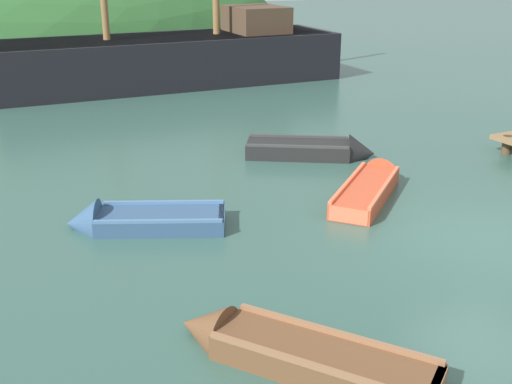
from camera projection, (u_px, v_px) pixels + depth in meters
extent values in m
plane|color=#33564C|center=(493.00, 243.00, 12.26)|extent=(120.00, 120.00, 0.00)
cylinder|color=#4F3D27|center=(506.00, 155.00, 17.73)|extent=(0.28, 0.28, 1.11)
cube|color=black|center=(170.00, 70.00, 26.98)|extent=(14.51, 4.85, 2.78)
cube|color=#997A51|center=(169.00, 38.00, 26.51)|extent=(13.92, 4.49, 0.10)
cube|color=#4C3828|center=(256.00, 19.00, 27.84)|extent=(2.35, 2.98, 1.10)
cube|color=brown|center=(324.00, 366.00, 8.40)|extent=(2.46, 3.00, 0.48)
cone|color=brown|center=(204.00, 329.00, 9.23)|extent=(1.13, 1.10, 0.87)
cube|color=#8E6242|center=(288.00, 343.00, 8.57)|extent=(0.79, 0.62, 0.05)
cube|color=#8E6242|center=(363.00, 366.00, 8.11)|extent=(0.79, 0.62, 0.05)
cube|color=#8E6242|center=(336.00, 333.00, 8.65)|extent=(1.74, 2.48, 0.07)
cube|color=#8E6242|center=(312.00, 366.00, 7.96)|extent=(1.74, 2.48, 0.07)
cube|color=black|center=(298.00, 151.00, 17.42)|extent=(2.92, 2.41, 0.52)
cone|color=black|center=(362.00, 153.00, 17.27)|extent=(1.13, 1.23, 1.02)
cube|color=#3B3B3B|center=(249.00, 147.00, 17.51)|extent=(0.62, 0.88, 0.36)
cube|color=#3B3B3B|center=(316.00, 145.00, 17.31)|extent=(0.69, 0.93, 0.05)
cube|color=#3B3B3B|center=(280.00, 144.00, 17.39)|extent=(0.69, 0.93, 0.05)
cube|color=#3B3B3B|center=(297.00, 147.00, 16.86)|extent=(2.34, 1.55, 0.07)
cube|color=#3B3B3B|center=(299.00, 136.00, 17.78)|extent=(2.34, 1.55, 0.07)
cube|color=#C64C2D|center=(366.00, 195.00, 14.35)|extent=(2.87, 2.59, 0.47)
cone|color=#C64C2D|center=(383.00, 171.00, 15.94)|extent=(1.11, 1.13, 0.87)
cube|color=#FF6E48|center=(349.00, 215.00, 13.09)|extent=(0.61, 0.71, 0.33)
cube|color=#FF6E48|center=(371.00, 181.00, 14.74)|extent=(0.67, 0.76, 0.05)
cube|color=#FF6E48|center=(360.00, 195.00, 13.84)|extent=(0.67, 0.76, 0.05)
cube|color=#FF6E48|center=(385.00, 187.00, 14.11)|extent=(2.30, 1.92, 0.07)
cube|color=#FF6E48|center=(348.00, 182.00, 14.41)|extent=(2.30, 1.92, 0.07)
cube|color=#335175|center=(162.00, 223.00, 12.91)|extent=(2.77, 2.09, 0.44)
cone|color=#335175|center=(82.00, 224.00, 12.87)|extent=(1.03, 1.21, 1.03)
cube|color=#4F75A1|center=(222.00, 219.00, 12.92)|extent=(0.53, 0.93, 0.31)
cube|color=#4F75A1|center=(139.00, 216.00, 12.84)|extent=(0.60, 0.98, 0.05)
cube|color=#4F75A1|center=(183.00, 215.00, 12.86)|extent=(0.60, 0.98, 0.05)
cube|color=#4F75A1|center=(164.00, 202.00, 13.29)|extent=(2.29, 1.16, 0.07)
cube|color=#4F75A1|center=(158.00, 221.00, 12.35)|extent=(2.29, 1.16, 0.07)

